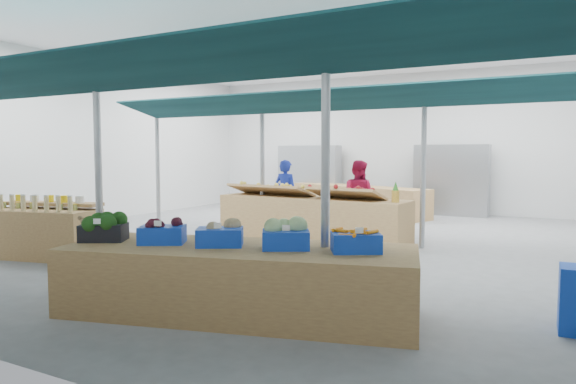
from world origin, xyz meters
name	(u,v)px	position (x,y,z in m)	size (l,w,h in m)	color
floor	(292,241)	(0.00, 0.00, 0.00)	(13.00, 13.00, 0.00)	slate
hall	(322,114)	(0.00, 1.44, 2.65)	(13.00, 13.00, 13.00)	silver
pole_grid	(283,151)	(0.75, -1.75, 1.81)	(10.00, 4.60, 3.00)	gray
awnings	(283,91)	(0.75, -1.75, 2.78)	(9.50, 7.08, 0.30)	black
back_shelving_left	(309,177)	(-2.50, 6.00, 1.00)	(2.00, 0.50, 2.00)	#B23F33
back_shelving_right	(451,180)	(2.00, 6.00, 1.00)	(2.00, 0.50, 2.00)	#B23F33
bottle_shelf	(44,231)	(-3.03, -3.40, 0.45)	(2.00, 1.48, 1.10)	brown
veg_counter	(239,280)	(1.65, -4.45, 0.38)	(3.87, 1.29, 0.75)	brown
fruit_counter	(312,218)	(0.24, 0.40, 0.44)	(4.06, 0.97, 0.87)	brown
far_counter	(357,200)	(-0.46, 5.02, 0.41)	(4.60, 0.92, 0.83)	brown
vendor_left	(286,194)	(-0.96, 1.50, 0.81)	(0.59, 0.39, 1.63)	#172898
vendor_right	(358,197)	(0.84, 1.50, 0.81)	(0.79, 0.62, 1.63)	#B51640
crate_broccoli	(104,227)	(0.04, -4.87, 0.91)	(0.61, 0.55, 0.35)	black
crate_beets	(162,232)	(0.77, -4.68, 0.89)	(0.61, 0.55, 0.29)	#113CBA
crate_celeriac	(220,233)	(1.45, -4.50, 0.90)	(0.61, 0.55, 0.31)	#113CBA
crate_cabbage	(286,234)	(2.17, -4.31, 0.91)	(0.61, 0.55, 0.35)	#113CBA
crate_carrots	(356,241)	(2.90, -4.12, 0.86)	(0.61, 0.55, 0.29)	#113CBA
sparrow	(84,221)	(-0.09, -5.04, 1.00)	(0.12, 0.09, 0.11)	brown
apple_heap_yellow	(270,188)	(-0.73, 0.37, 1.04)	(1.98, 0.95, 0.27)	#997247
apple_heap_red	(346,191)	(1.06, 0.25, 1.04)	(1.58, 0.90, 0.27)	#997247
pineapple	(396,193)	(2.07, 0.18, 1.05)	(0.14, 0.14, 0.39)	#8C6019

